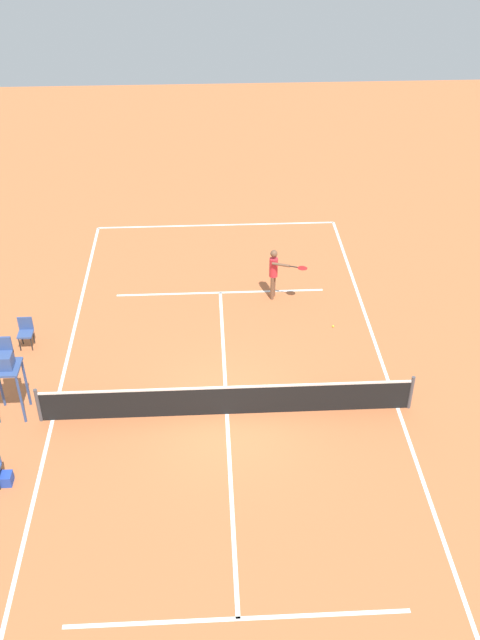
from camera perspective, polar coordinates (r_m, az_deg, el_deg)
ground_plane at (r=19.69m, az=-1.05°, el=-7.43°), size 60.00×60.00×0.00m
court_lines at (r=19.68m, az=-1.05°, el=-7.43°), size 9.48×22.37×0.01m
tennis_net at (r=19.36m, az=-1.06°, el=-6.35°), size 10.08×0.10×1.07m
player_serving at (r=23.75m, az=2.78°, el=3.98°), size 1.22×0.93×1.81m
tennis_ball at (r=23.04m, az=7.39°, el=-0.49°), size 0.07×0.07×0.07m
umpire_chair at (r=19.65m, az=-18.15°, el=-3.51°), size 0.80×0.80×2.41m
courtside_chair_mid at (r=22.72m, az=-16.63°, el=-0.85°), size 0.44×0.46×0.95m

